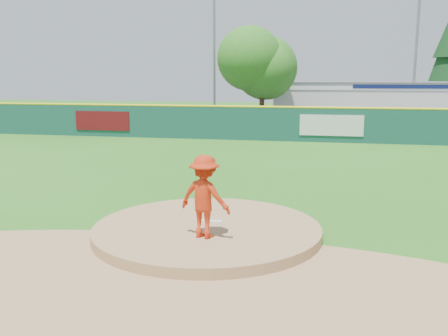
% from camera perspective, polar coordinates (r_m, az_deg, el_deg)
% --- Properties ---
extents(ground, '(120.00, 120.00, 0.00)m').
position_cam_1_polar(ground, '(12.22, -1.94, -7.70)').
color(ground, '#286B19').
rests_on(ground, ground).
extents(pitchers_mound, '(5.50, 5.50, 0.50)m').
position_cam_1_polar(pitchers_mound, '(12.22, -1.94, -7.70)').
color(pitchers_mound, '#9E774C').
rests_on(pitchers_mound, ground).
extents(pitching_rubber, '(0.60, 0.15, 0.04)m').
position_cam_1_polar(pitching_rubber, '(12.42, -1.62, -6.09)').
color(pitching_rubber, white).
rests_on(pitching_rubber, pitchers_mound).
extents(infield_dirt_arc, '(15.40, 15.40, 0.01)m').
position_cam_1_polar(infield_dirt_arc, '(9.52, -6.34, -13.17)').
color(infield_dirt_arc, '#9E774C').
rests_on(infield_dirt_arc, ground).
extents(parking_lot, '(44.00, 16.00, 0.02)m').
position_cam_1_polar(parking_lot, '(38.56, 7.65, 4.78)').
color(parking_lot, '#38383A').
rests_on(parking_lot, ground).
extents(pitcher, '(1.34, 0.99, 1.86)m').
position_cam_1_polar(pitcher, '(11.06, -2.23, -3.29)').
color(pitcher, red).
rests_on(pitcher, pitchers_mound).
extents(van, '(5.35, 3.98, 1.35)m').
position_cam_1_polar(van, '(32.31, 18.29, 4.46)').
color(van, silver).
rests_on(van, parking_lot).
extents(pool_building_grp, '(15.20, 8.20, 3.31)m').
position_cam_1_polar(pool_building_grp, '(43.44, 16.19, 7.29)').
color(pool_building_grp, silver).
rests_on(pool_building_grp, ground).
extents(fence_banners, '(17.75, 0.04, 1.20)m').
position_cam_1_polar(fence_banners, '(30.12, -1.46, 5.17)').
color(fence_banners, '#5D0D11').
rests_on(fence_banners, ground).
extents(playground_slide, '(0.92, 2.60, 1.43)m').
position_cam_1_polar(playground_slide, '(37.94, -12.81, 5.61)').
color(playground_slide, blue).
rests_on(playground_slide, ground).
extents(outfield_fence, '(40.00, 0.14, 2.07)m').
position_cam_1_polar(outfield_fence, '(29.53, 6.40, 5.17)').
color(outfield_fence, '#15443C').
rests_on(outfield_fence, ground).
extents(deciduous_tree, '(5.60, 5.60, 7.36)m').
position_cam_1_polar(deciduous_tree, '(36.59, 4.40, 11.66)').
color(deciduous_tree, '#382314').
rests_on(deciduous_tree, ground).
extents(light_pole_left, '(1.75, 0.25, 11.00)m').
position_cam_1_polar(light_pole_left, '(39.32, -1.13, 13.79)').
color(light_pole_left, gray).
rests_on(light_pole_left, ground).
extents(light_pole_right, '(1.75, 0.25, 10.00)m').
position_cam_1_polar(light_pole_right, '(40.78, 21.09, 12.28)').
color(light_pole_right, gray).
rests_on(light_pole_right, ground).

